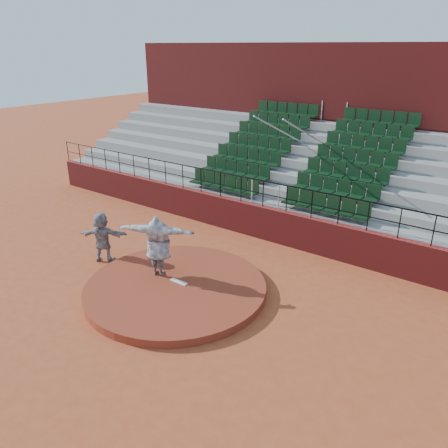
{
  "coord_description": "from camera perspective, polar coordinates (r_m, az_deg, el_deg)",
  "views": [
    {
      "loc": [
        8.0,
        -8.47,
        6.97
      ],
      "look_at": [
        0.0,
        2.5,
        1.4
      ],
      "focal_mm": 35.0,
      "sensor_mm": 36.0,
      "label": 1
    }
  ],
  "objects": [
    {
      "name": "seating_deck",
      "position": [
        19.69,
        10.65,
        5.61
      ],
      "size": [
        24.0,
        5.97,
        4.63
      ],
      "color": "gray",
      "rests_on": "ground"
    },
    {
      "name": "pitching_rubber",
      "position": [
        13.54,
        -5.92,
        -7.52
      ],
      "size": [
        0.6,
        0.15,
        0.03
      ],
      "primitive_type": "cube",
      "color": "white",
      "rests_on": "pitchers_mound"
    },
    {
      "name": "press_box_facade",
      "position": [
        22.8,
        15.53,
        12.9
      ],
      "size": [
        24.0,
        3.0,
        7.1
      ],
      "primitive_type": "cube",
      "color": "maroon",
      "rests_on": "ground"
    },
    {
      "name": "pitchers_mound",
      "position": [
        13.51,
        -6.32,
        -8.28
      ],
      "size": [
        5.5,
        5.5,
        0.25
      ],
      "primitive_type": "cylinder",
      "color": "maroon",
      "rests_on": "ground"
    },
    {
      "name": "wall_railing",
      "position": [
        16.43,
        5.16,
        4.71
      ],
      "size": [
        24.04,
        0.05,
        1.03
      ],
      "color": "black",
      "rests_on": "boundary_wall"
    },
    {
      "name": "ground",
      "position": [
        13.58,
        -6.3,
        -8.74
      ],
      "size": [
        90.0,
        90.0,
        0.0
      ],
      "primitive_type": "plane",
      "color": "#A44525",
      "rests_on": "ground"
    },
    {
      "name": "pitcher",
      "position": [
        13.67,
        -8.63,
        -2.76
      ],
      "size": [
        2.49,
        1.58,
        1.98
      ],
      "primitive_type": "imported",
      "rotation": [
        0.0,
        0.0,
        3.55
      ],
      "color": "black",
      "rests_on": "pitchers_mound"
    },
    {
      "name": "boundary_wall",
      "position": [
        16.89,
        5.0,
        0.25
      ],
      "size": [
        24.0,
        0.3,
        1.3
      ],
      "primitive_type": "cube",
      "color": "maroon",
      "rests_on": "ground"
    },
    {
      "name": "fielder",
      "position": [
        15.52,
        -15.6,
        -1.64
      ],
      "size": [
        1.68,
        1.3,
        1.78
      ],
      "primitive_type": "imported",
      "rotation": [
        0.0,
        0.0,
        3.69
      ],
      "color": "black",
      "rests_on": "ground"
    }
  ]
}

